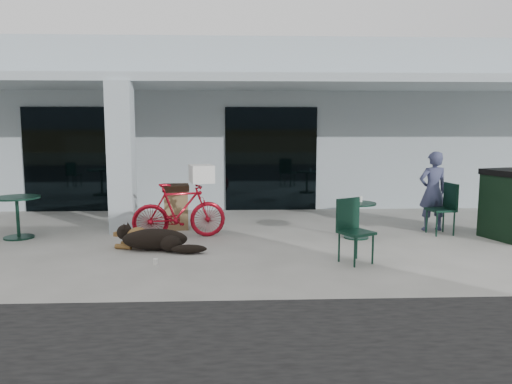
{
  "coord_description": "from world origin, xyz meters",
  "views": [
    {
      "loc": [
        0.84,
        -8.11,
        2.22
      ],
      "look_at": [
        1.23,
        1.05,
        1.0
      ],
      "focal_mm": 35.0,
      "sensor_mm": 36.0,
      "label": 1
    }
  ],
  "objects_px": {
    "dog": "(155,238)",
    "cafe_table_far": "(356,220)",
    "person": "(433,191)",
    "trash_receptacle": "(176,207)",
    "bicycle": "(179,211)",
    "cafe_table_near": "(18,218)",
    "cafe_chair_far_b": "(441,209)",
    "cafe_chair_far_a": "(356,232)"
  },
  "relations": [
    {
      "from": "person",
      "to": "trash_receptacle",
      "type": "bearing_deg",
      "value": -10.4
    },
    {
      "from": "cafe_table_far",
      "to": "trash_receptacle",
      "type": "bearing_deg",
      "value": 163.76
    },
    {
      "from": "cafe_chair_far_a",
      "to": "dog",
      "type": "bearing_deg",
      "value": 135.72
    },
    {
      "from": "cafe_chair_far_a",
      "to": "person",
      "type": "xyz_separation_m",
      "value": [
        2.24,
        2.48,
        0.32
      ]
    },
    {
      "from": "cafe_chair_far_a",
      "to": "cafe_table_near",
      "type": "bearing_deg",
      "value": 133.43
    },
    {
      "from": "trash_receptacle",
      "to": "bicycle",
      "type": "bearing_deg",
      "value": -79.35
    },
    {
      "from": "person",
      "to": "trash_receptacle",
      "type": "height_order",
      "value": "person"
    },
    {
      "from": "cafe_chair_far_b",
      "to": "trash_receptacle",
      "type": "relative_size",
      "value": 1.1
    },
    {
      "from": "cafe_table_near",
      "to": "person",
      "type": "height_order",
      "value": "person"
    },
    {
      "from": "cafe_table_far",
      "to": "cafe_chair_far_a",
      "type": "bearing_deg",
      "value": -104.05
    },
    {
      "from": "bicycle",
      "to": "cafe_chair_far_a",
      "type": "xyz_separation_m",
      "value": [
        3.06,
        -1.92,
        -0.03
      ]
    },
    {
      "from": "cafe_table_far",
      "to": "person",
      "type": "height_order",
      "value": "person"
    },
    {
      "from": "bicycle",
      "to": "person",
      "type": "height_order",
      "value": "person"
    },
    {
      "from": "dog",
      "to": "cafe_table_near",
      "type": "xyz_separation_m",
      "value": [
        -2.86,
        1.1,
        0.19
      ]
    },
    {
      "from": "cafe_table_far",
      "to": "person",
      "type": "distance_m",
      "value": 1.97
    },
    {
      "from": "cafe_table_near",
      "to": "person",
      "type": "bearing_deg",
      "value": 2.69
    },
    {
      "from": "bicycle",
      "to": "cafe_chair_far_b",
      "type": "bearing_deg",
      "value": -101.88
    },
    {
      "from": "cafe_chair_far_a",
      "to": "cafe_chair_far_b",
      "type": "xyz_separation_m",
      "value": [
        2.26,
        2.08,
        0.01
      ]
    },
    {
      "from": "bicycle",
      "to": "cafe_table_near",
      "type": "xyz_separation_m",
      "value": [
        -3.21,
        0.16,
        -0.14
      ]
    },
    {
      "from": "cafe_table_near",
      "to": "cafe_chair_far_b",
      "type": "height_order",
      "value": "cafe_chair_far_b"
    },
    {
      "from": "cafe_table_near",
      "to": "trash_receptacle",
      "type": "relative_size",
      "value": 0.92
    },
    {
      "from": "trash_receptacle",
      "to": "person",
      "type": "bearing_deg",
      "value": -4.24
    },
    {
      "from": "person",
      "to": "trash_receptacle",
      "type": "relative_size",
      "value": 1.75
    },
    {
      "from": "dog",
      "to": "person",
      "type": "bearing_deg",
      "value": 32.43
    },
    {
      "from": "bicycle",
      "to": "cafe_table_far",
      "type": "xyz_separation_m",
      "value": [
        3.51,
        -0.11,
        -0.2
      ]
    },
    {
      "from": "cafe_table_near",
      "to": "trash_receptacle",
      "type": "xyz_separation_m",
      "value": [
        3.03,
        0.81,
        0.06
      ]
    },
    {
      "from": "cafe_chair_far_a",
      "to": "person",
      "type": "bearing_deg",
      "value": 19.7
    },
    {
      "from": "trash_receptacle",
      "to": "dog",
      "type": "bearing_deg",
      "value": -94.86
    },
    {
      "from": "bicycle",
      "to": "person",
      "type": "xyz_separation_m",
      "value": [
        5.3,
        0.56,
        0.29
      ]
    },
    {
      "from": "cafe_chair_far_a",
      "to": "trash_receptacle",
      "type": "height_order",
      "value": "cafe_chair_far_a"
    },
    {
      "from": "cafe_table_far",
      "to": "dog",
      "type": "bearing_deg",
      "value": -167.82
    },
    {
      "from": "cafe_table_near",
      "to": "cafe_chair_far_b",
      "type": "distance_m",
      "value": 8.52
    },
    {
      "from": "dog",
      "to": "trash_receptacle",
      "type": "xyz_separation_m",
      "value": [
        0.16,
        1.91,
        0.26
      ]
    },
    {
      "from": "cafe_chair_far_a",
      "to": "trash_receptacle",
      "type": "bearing_deg",
      "value": 110.08
    },
    {
      "from": "cafe_chair_far_a",
      "to": "trash_receptacle",
      "type": "distance_m",
      "value": 4.34
    },
    {
      "from": "cafe_table_far",
      "to": "cafe_chair_far_a",
      "type": "distance_m",
      "value": 1.87
    },
    {
      "from": "cafe_table_far",
      "to": "cafe_chair_far_b",
      "type": "relative_size",
      "value": 0.72
    },
    {
      "from": "dog",
      "to": "cafe_table_near",
      "type": "bearing_deg",
      "value": 176.52
    },
    {
      "from": "bicycle",
      "to": "cafe_table_near",
      "type": "distance_m",
      "value": 3.21
    },
    {
      "from": "dog",
      "to": "trash_receptacle",
      "type": "height_order",
      "value": "trash_receptacle"
    },
    {
      "from": "dog",
      "to": "cafe_chair_far_a",
      "type": "distance_m",
      "value": 3.55
    },
    {
      "from": "dog",
      "to": "cafe_table_far",
      "type": "xyz_separation_m",
      "value": [
        3.85,
        0.83,
        0.13
      ]
    }
  ]
}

